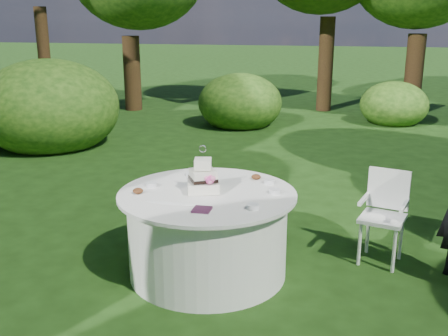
{
  "coord_description": "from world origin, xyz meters",
  "views": [
    {
      "loc": [
        1.1,
        -4.18,
        2.23
      ],
      "look_at": [
        0.15,
        0.0,
        1.0
      ],
      "focal_mm": 42.0,
      "sensor_mm": 36.0,
      "label": 1
    }
  ],
  "objects_px": {
    "table": "(208,233)",
    "cake": "(203,179)",
    "chair": "(385,209)",
    "napkins": "(202,210)"
  },
  "relations": [
    {
      "from": "napkins",
      "to": "chair",
      "type": "height_order",
      "value": "chair"
    },
    {
      "from": "napkins",
      "to": "table",
      "type": "relative_size",
      "value": 0.09
    },
    {
      "from": "table",
      "to": "chair",
      "type": "relative_size",
      "value": 1.79
    },
    {
      "from": "cake",
      "to": "chair",
      "type": "relative_size",
      "value": 0.47
    },
    {
      "from": "cake",
      "to": "chair",
      "type": "distance_m",
      "value": 1.74
    },
    {
      "from": "napkins",
      "to": "table",
      "type": "bearing_deg",
      "value": 99.31
    },
    {
      "from": "napkins",
      "to": "table",
      "type": "height_order",
      "value": "napkins"
    },
    {
      "from": "napkins",
      "to": "chair",
      "type": "xyz_separation_m",
      "value": [
        1.47,
        1.08,
        -0.26
      ]
    },
    {
      "from": "table",
      "to": "cake",
      "type": "relative_size",
      "value": 3.78
    },
    {
      "from": "napkins",
      "to": "table",
      "type": "distance_m",
      "value": 0.6
    }
  ]
}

